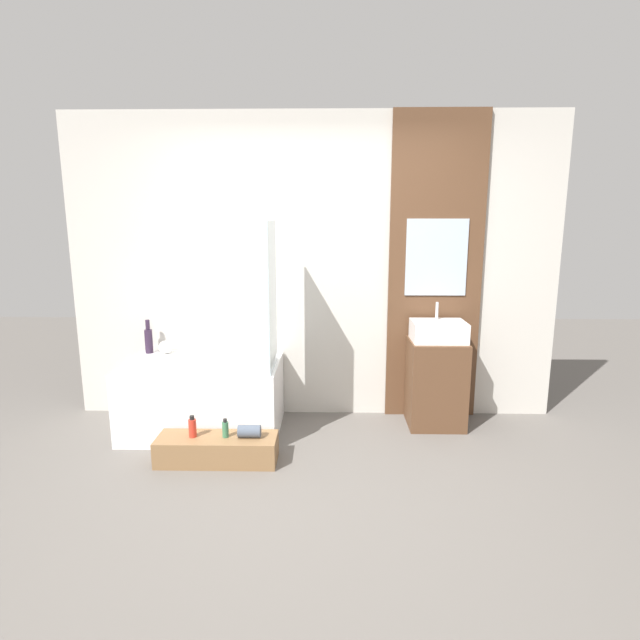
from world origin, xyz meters
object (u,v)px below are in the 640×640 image
(bathtub, at_px, (204,396))
(bottle_soap_secondary, at_px, (225,429))
(vase_tall_dark, at_px, (149,339))
(bottle_soap_primary, at_px, (192,427))
(vase_round_light, at_px, (165,347))
(wooden_step_bench, at_px, (217,449))
(sink, at_px, (438,331))

(bathtub, relative_size, bottle_soap_secondary, 9.04)
(bottle_soap_secondary, bearing_deg, bathtub, 117.65)
(bathtub, xyz_separation_m, bottle_soap_secondary, (0.29, -0.55, -0.04))
(bathtub, distance_m, vase_tall_dark, 0.74)
(bottle_soap_primary, height_order, bottle_soap_secondary, bottle_soap_primary)
(bottle_soap_primary, relative_size, bottle_soap_secondary, 1.16)
(vase_tall_dark, xyz_separation_m, vase_round_light, (0.15, -0.02, -0.06))
(bathtub, xyz_separation_m, vase_tall_dark, (-0.54, 0.30, 0.41))
(bathtub, height_order, vase_round_light, vase_round_light)
(bottle_soap_primary, bearing_deg, bottle_soap_secondary, 0.00)
(vase_round_light, xyz_separation_m, bottle_soap_secondary, (0.68, -0.83, -0.38))
(wooden_step_bench, height_order, vase_round_light, vase_round_light)
(bathtub, height_order, bottle_soap_primary, bathtub)
(wooden_step_bench, bearing_deg, sink, 22.53)
(sink, distance_m, bottle_soap_secondary, 1.87)
(vase_round_light, bearing_deg, sink, -2.99)
(sink, bearing_deg, bottle_soap_secondary, -156.67)
(wooden_step_bench, bearing_deg, vase_round_light, 126.58)
(bathtub, distance_m, sink, 2.01)
(wooden_step_bench, relative_size, sink, 1.97)
(sink, relative_size, bottle_soap_secondary, 3.18)
(bathtub, bearing_deg, wooden_step_bench, -67.83)
(bottle_soap_secondary, bearing_deg, wooden_step_bench, 180.00)
(wooden_step_bench, relative_size, bottle_soap_primary, 5.39)
(vase_tall_dark, relative_size, vase_round_light, 2.59)
(wooden_step_bench, xyz_separation_m, vase_tall_dark, (-0.76, 0.85, 0.60))
(bathtub, height_order, vase_tall_dark, vase_tall_dark)
(wooden_step_bench, height_order, bottle_soap_primary, bottle_soap_primary)
(wooden_step_bench, bearing_deg, bottle_soap_primary, 180.00)
(sink, bearing_deg, bathtub, -175.46)
(vase_tall_dark, distance_m, bottle_soap_primary, 1.13)
(vase_tall_dark, bearing_deg, vase_round_light, -8.96)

